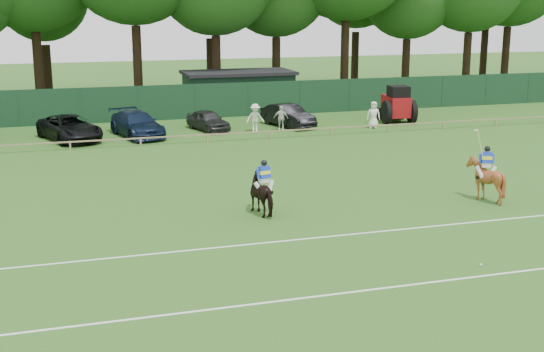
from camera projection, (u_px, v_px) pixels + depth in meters
name	position (u px, v px, depth m)	size (l,w,h in m)	color
ground	(283.00, 232.00, 26.78)	(160.00, 160.00, 0.00)	#1E4C14
horse_dark	(264.00, 194.00, 28.92)	(0.88, 1.94, 1.64)	black
horse_chestnut	(485.00, 179.00, 30.82)	(1.49, 1.67, 1.84)	brown
suv_black	(70.00, 128.00, 44.19)	(2.51, 5.45, 1.52)	black
sedan_navy	(137.00, 124.00, 45.42)	(2.18, 5.37, 1.56)	#121F38
hatch_grey	(208.00, 120.00, 47.56)	(1.57, 3.91, 1.33)	#2D2D2F
estate_black	(288.00, 116.00, 49.02)	(1.58, 4.52, 1.49)	black
spectator_left	(255.00, 118.00, 47.01)	(1.18, 0.68, 1.82)	silver
spectator_mid	(281.00, 118.00, 47.53)	(0.95, 0.40, 1.62)	silver
spectator_right	(374.00, 115.00, 48.35)	(0.87, 0.57, 1.79)	white
rider_dark	(264.00, 176.00, 28.74)	(0.93, 0.48, 1.41)	silver
rider_chestnut	(487.00, 161.00, 30.62)	(0.90, 0.78, 2.05)	silver
polo_ball	(481.00, 265.00, 23.35)	(0.09, 0.09, 0.09)	silver
pitch_lines	(316.00, 264.00, 23.53)	(60.00, 5.10, 0.01)	silver
pitch_rail	(191.00, 136.00, 43.41)	(62.10, 0.10, 0.50)	#997F5B
perimeter_fence	(167.00, 102.00, 51.59)	(92.08, 0.08, 2.50)	#14351E
utility_shed	(238.00, 91.00, 56.01)	(8.40, 4.40, 3.04)	#14331E
tree_row	(176.00, 104.00, 59.89)	(96.00, 12.00, 21.00)	#26561C
tractor	(397.00, 105.00, 50.63)	(2.41, 3.28, 2.57)	maroon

